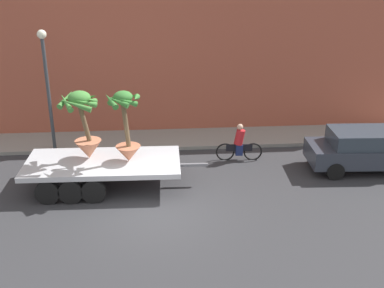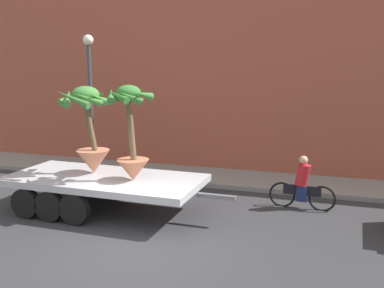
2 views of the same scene
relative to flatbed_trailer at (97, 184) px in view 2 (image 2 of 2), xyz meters
The scene contains 8 objects.
ground_plane 2.90m from the flatbed_trailer, 43.81° to the right, with size 60.00×60.00×0.00m, color #2D2D30.
sidewalk 4.68m from the flatbed_trailer, 64.14° to the left, with size 24.00×2.20×0.15m, color gray.
building_facade 6.79m from the flatbed_trailer, 71.01° to the left, with size 24.00×1.20×7.03m, color #9E4C38.
flatbed_trailer is the anchor object (origin of this frame).
potted_palm_rear 1.50m from the flatbed_trailer, 141.71° to the left, with size 1.39×1.38×2.43m.
potted_palm_middle 1.82m from the flatbed_trailer, ahead, with size 1.23×1.24×2.50m.
cyclist 5.69m from the flatbed_trailer, 19.55° to the left, with size 1.84×0.36×1.54m.
street_lamp 4.67m from the flatbed_trailer, 122.03° to the left, with size 0.36×0.36×4.83m.
Camera 2 is at (4.09, -8.44, 4.05)m, focal length 41.41 mm.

